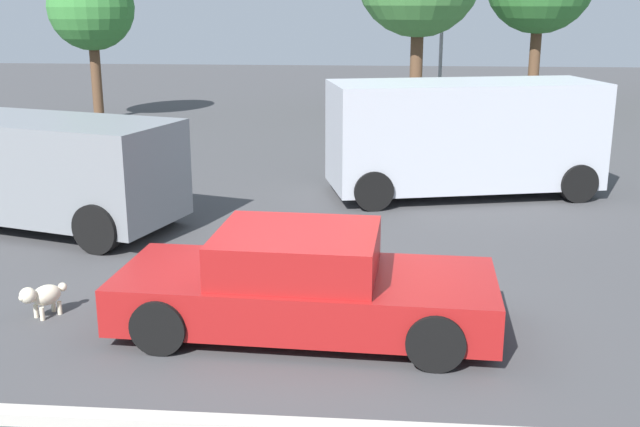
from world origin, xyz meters
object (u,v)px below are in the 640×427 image
(sedan_foreground, at_px, (304,285))
(van_white, at_px, (463,135))
(suv_dark, at_px, (42,168))
(dog, at_px, (43,296))

(sedan_foreground, xyz_separation_m, van_white, (2.50, 6.97, 0.67))
(van_white, bearing_deg, suv_dark, 7.85)
(sedan_foreground, bearing_deg, suv_dark, 143.79)
(suv_dark, bearing_deg, dog, -50.04)
(sedan_foreground, relative_size, suv_dark, 0.88)
(sedan_foreground, bearing_deg, dog, -178.98)
(dog, distance_m, suv_dark, 4.35)
(sedan_foreground, distance_m, suv_dark, 6.42)
(dog, relative_size, van_white, 0.10)
(dog, relative_size, suv_dark, 0.11)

